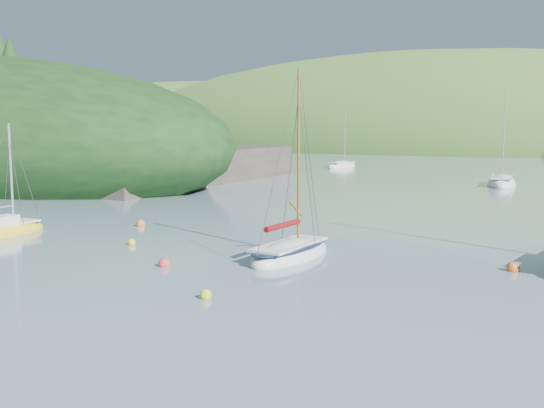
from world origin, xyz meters
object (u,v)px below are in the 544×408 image
Objects in this scene: sailboat_yellow at (5,231)px; distant_sloop_c at (342,166)px; distant_sloop_a at (502,184)px; daysailer_white at (290,253)px.

sailboat_yellow is 63.69m from distant_sloop_c.
sailboat_yellow is 0.70× the size of distant_sloop_c.
distant_sloop_c is at bearing 134.86° from distant_sloop_a.
daysailer_white is 16.21m from sailboat_yellow.
daysailer_white is at bearing -58.61° from distant_sloop_c.
distant_sloop_a is 1.16× the size of distant_sloop_c.
sailboat_yellow is 0.60× the size of distant_sloop_a.
sailboat_yellow is 47.18m from distant_sloop_a.
distant_sloop_c is (-13.12, 62.32, -0.00)m from sailboat_yellow.
distant_sloop_c reaches higher than sailboat_yellow.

